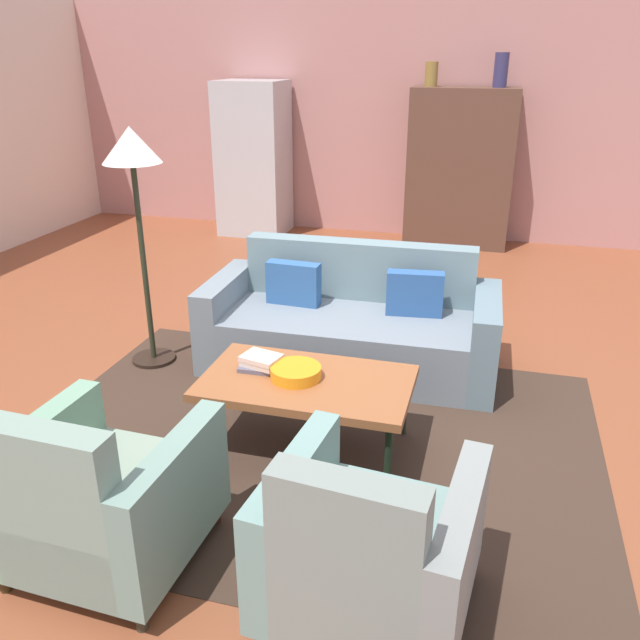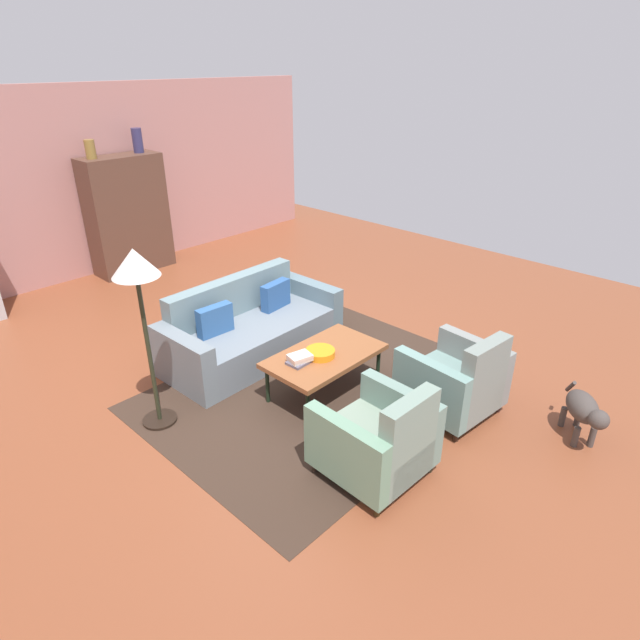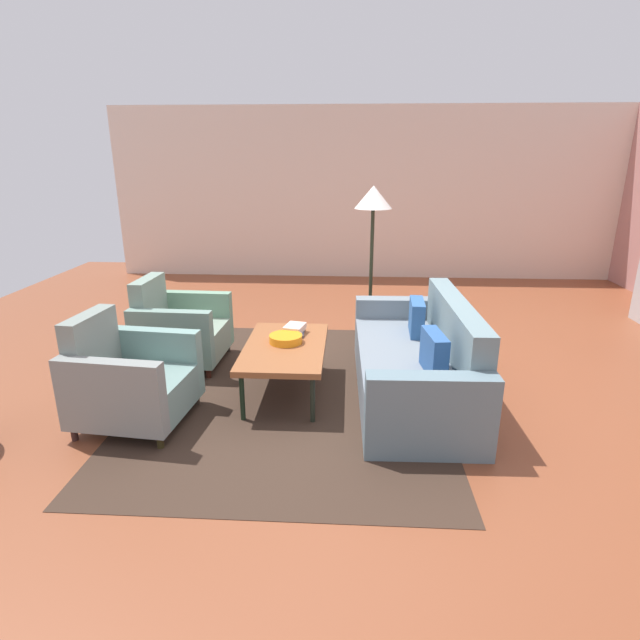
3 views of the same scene
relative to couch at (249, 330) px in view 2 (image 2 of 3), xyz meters
The scene contains 14 objects.
ground_plane 0.51m from the couch, 106.24° to the right, with size 10.85×10.85×0.00m, color brown.
wall_back 3.99m from the couch, 91.76° to the left, with size 9.04×0.12×2.80m, color tan.
area_rug 1.17m from the couch, 89.89° to the right, with size 3.40×2.60×0.01m, color #39291F.
couch is the anchor object (origin of this frame).
coffee_table 1.19m from the couch, 89.90° to the right, with size 1.20×0.70×0.45m.
armchair_left 2.43m from the couch, 104.32° to the right, with size 0.83×0.83×0.88m.
armchair_right 2.43m from the couch, 75.79° to the right, with size 0.88×0.88×0.88m.
fruit_bowl 1.20m from the couch, 92.98° to the right, with size 0.29×0.29×0.07m, color orange.
book_stack 1.18m from the couch, 104.45° to the right, with size 0.25×0.21×0.09m.
cabinet 3.57m from the couch, 81.96° to the left, with size 1.20×0.51×1.80m.
vase_tall 3.85m from the couch, 88.48° to the left, with size 0.14×0.14×0.26m, color olive.
vase_round 3.96m from the couch, 76.40° to the left, with size 0.15×0.15×0.36m, color navy.
floor_lamp 1.89m from the couch, 164.80° to the right, with size 0.40×0.40×1.72m.
dog 3.53m from the couch, 73.26° to the right, with size 0.56×0.52×0.48m.
Camera 2 is at (-3.29, -3.93, 3.11)m, focal length 29.96 mm.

